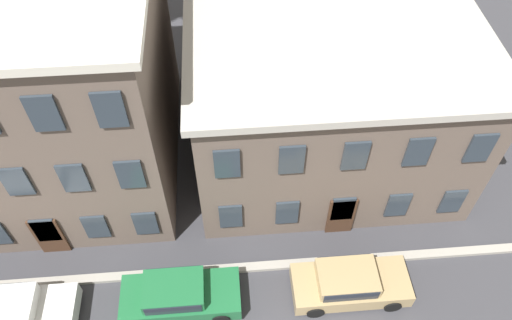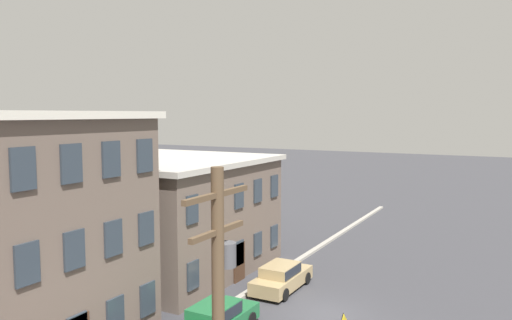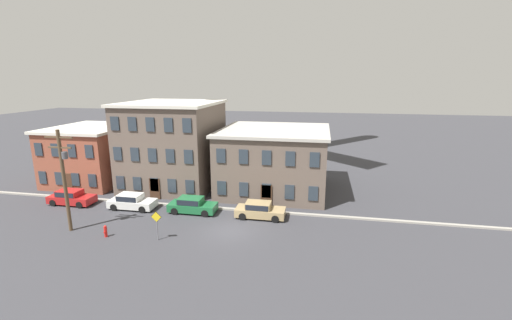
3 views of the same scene
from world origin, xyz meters
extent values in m
plane|color=#38383D|center=(0.00, 0.00, 0.00)|extent=(200.00, 200.00, 0.00)
cube|color=#9E998E|center=(0.00, 4.50, 0.08)|extent=(56.00, 0.36, 0.16)
cube|color=#2D3842|center=(-11.39, 5.94, 4.64)|extent=(0.90, 0.10, 1.40)
cube|color=#2D3842|center=(-11.39, 5.94, 7.73)|extent=(0.90, 0.10, 1.40)
cube|color=#2D3842|center=(-9.48, 5.94, 4.64)|extent=(0.90, 0.10, 1.40)
cube|color=#2D3842|center=(-9.48, 5.94, 7.73)|extent=(0.90, 0.10, 1.40)
cube|color=#2D3842|center=(-7.56, 5.94, 1.55)|extent=(0.90, 0.10, 1.40)
cube|color=#2D3842|center=(-7.56, 5.94, 4.64)|extent=(0.90, 0.10, 1.40)
cube|color=#2D3842|center=(-7.56, 5.94, 7.73)|extent=(0.90, 0.10, 1.40)
cube|color=#2D3842|center=(-5.65, 5.94, 1.55)|extent=(0.90, 0.10, 1.40)
cube|color=#2D3842|center=(-5.65, 5.94, 4.64)|extent=(0.90, 0.10, 1.40)
cube|color=#2D3842|center=(-5.65, 5.94, 7.73)|extent=(0.90, 0.10, 1.40)
cube|color=#66564C|center=(2.12, 11.49, 3.26)|extent=(11.12, 10.99, 6.51)
cube|color=#B7B2A8|center=(2.12, 11.49, 6.66)|extent=(11.62, 11.49, 0.30)
cube|color=#2D3842|center=(-2.33, 5.94, 1.63)|extent=(0.90, 0.10, 1.40)
cube|color=#2D3842|center=(-2.33, 5.94, 4.88)|extent=(0.90, 0.10, 1.40)
cube|color=#2D3842|center=(-0.10, 5.94, 1.63)|extent=(0.90, 0.10, 1.40)
cube|color=#2D3842|center=(-0.10, 5.94, 4.88)|extent=(0.90, 0.10, 1.40)
cube|color=#2D3842|center=(2.12, 5.94, 1.63)|extent=(0.90, 0.10, 1.40)
cube|color=#2D3842|center=(2.12, 5.94, 4.88)|extent=(0.90, 0.10, 1.40)
cube|color=#2D3842|center=(4.34, 5.94, 1.63)|extent=(0.90, 0.10, 1.40)
cube|color=#2D3842|center=(4.34, 5.94, 4.88)|extent=(0.90, 0.10, 1.40)
cube|color=#2D3842|center=(6.57, 5.94, 1.63)|extent=(0.90, 0.10, 1.40)
cube|color=#2D3842|center=(6.57, 5.94, 4.88)|extent=(0.90, 0.10, 1.40)
cube|color=#472D1E|center=(2.12, 5.94, 1.10)|extent=(1.10, 0.10, 2.20)
cube|color=#1E6638|center=(-4.55, 3.26, 1.15)|extent=(2.20, 1.51, 0.55)
cube|color=#1E232D|center=(-4.55, 3.26, 1.15)|extent=(2.02, 1.58, 0.48)
cylinder|color=black|center=(-2.90, 4.11, 0.33)|extent=(0.66, 0.22, 0.66)
cylinder|color=black|center=(-2.90, 2.41, 0.33)|extent=(0.66, 0.22, 0.66)
cube|color=tan|center=(2.02, 3.23, 0.53)|extent=(4.40, 1.80, 0.70)
cube|color=tan|center=(1.82, 3.23, 1.15)|extent=(2.20, 1.51, 0.55)
cube|color=#1E232D|center=(1.82, 3.23, 1.15)|extent=(2.02, 1.58, 0.48)
cylinder|color=black|center=(3.47, 4.08, 0.33)|extent=(0.66, 0.22, 0.66)
cylinder|color=black|center=(3.47, 2.38, 0.33)|extent=(0.66, 0.22, 0.66)
cylinder|color=black|center=(0.57, 4.08, 0.33)|extent=(0.66, 0.22, 0.66)
cylinder|color=black|center=(0.57, 2.38, 0.33)|extent=(0.66, 0.22, 0.66)
cube|color=brown|center=(-12.80, -2.29, 7.74)|extent=(2.40, 0.12, 0.12)
cube|color=brown|center=(-12.80, -2.29, 6.94)|extent=(2.00, 0.12, 0.12)
cylinder|color=#515156|center=(-12.45, -2.29, 6.34)|extent=(0.44, 0.44, 0.55)
camera|label=1|loc=(-2.21, -4.88, 18.06)|focal=35.00mm
camera|label=2|loc=(-21.66, -8.04, 9.46)|focal=35.00mm
camera|label=3|loc=(6.98, -24.91, 12.22)|focal=24.00mm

